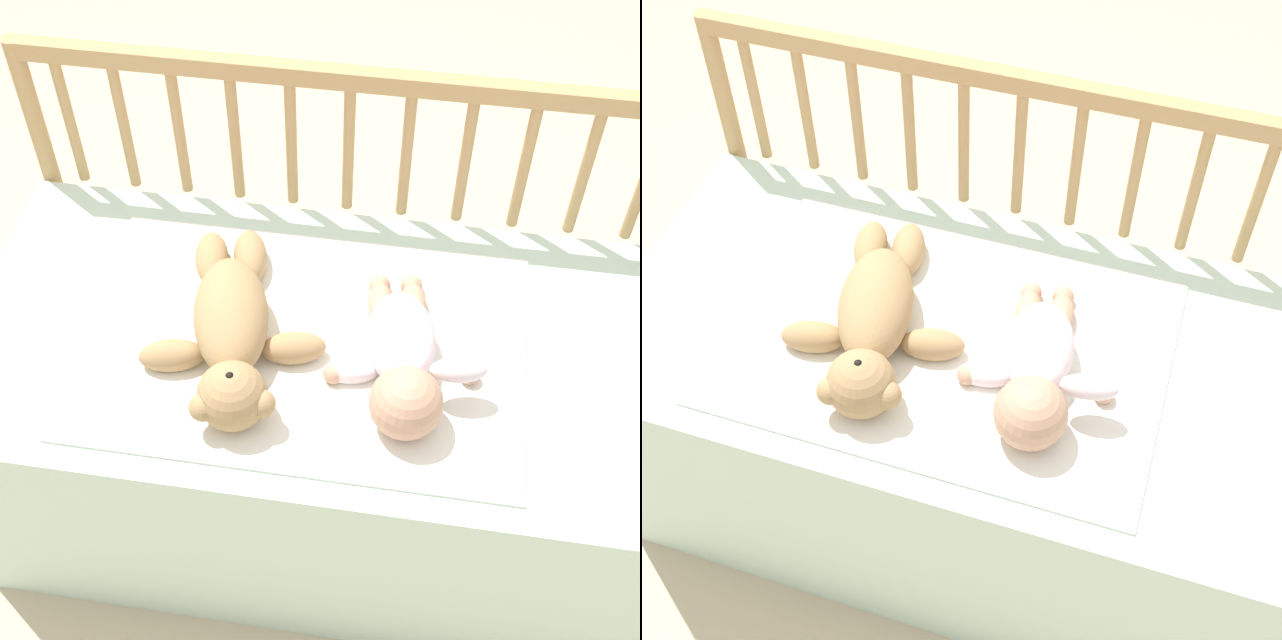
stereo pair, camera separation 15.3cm
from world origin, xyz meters
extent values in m
plane|color=#C6B293|center=(0.00, 0.00, 0.00)|extent=(12.00, 12.00, 0.00)
cube|color=silver|center=(0.00, 0.00, 0.28)|extent=(1.29, 0.65, 0.56)
cylinder|color=tan|center=(-0.63, 0.35, 0.44)|extent=(0.04, 0.04, 0.88)
cube|color=tan|center=(0.00, 0.35, 0.86)|extent=(1.25, 0.03, 0.04)
cylinder|color=tan|center=(-0.55, 0.35, 0.70)|extent=(0.02, 0.02, 0.29)
cylinder|color=tan|center=(-0.44, 0.35, 0.70)|extent=(0.02, 0.02, 0.29)
cylinder|color=tan|center=(-0.33, 0.35, 0.70)|extent=(0.02, 0.02, 0.29)
cylinder|color=tan|center=(-0.22, 0.35, 0.70)|extent=(0.02, 0.02, 0.29)
cylinder|color=tan|center=(-0.11, 0.35, 0.70)|extent=(0.02, 0.02, 0.29)
cylinder|color=tan|center=(0.00, 0.35, 0.70)|extent=(0.02, 0.02, 0.29)
cylinder|color=tan|center=(0.11, 0.35, 0.70)|extent=(0.02, 0.02, 0.29)
cylinder|color=tan|center=(0.22, 0.35, 0.70)|extent=(0.02, 0.02, 0.29)
cylinder|color=tan|center=(0.33, 0.35, 0.70)|extent=(0.02, 0.02, 0.29)
cylinder|color=tan|center=(0.44, 0.35, 0.70)|extent=(0.02, 0.02, 0.29)
cube|color=white|center=(-0.03, -0.02, 0.56)|extent=(0.78, 0.53, 0.01)
ellipsoid|color=tan|center=(-0.15, -0.02, 0.62)|extent=(0.18, 0.28, 0.12)
sphere|color=tan|center=(-0.12, -0.18, 0.62)|extent=(0.12, 0.12, 0.12)
sphere|color=beige|center=(-0.12, -0.18, 0.65)|extent=(0.05, 0.05, 0.05)
sphere|color=black|center=(-0.12, -0.18, 0.67)|extent=(0.02, 0.02, 0.02)
sphere|color=tan|center=(-0.07, -0.19, 0.62)|extent=(0.05, 0.05, 0.05)
sphere|color=tan|center=(-0.16, -0.21, 0.62)|extent=(0.05, 0.05, 0.05)
ellipsoid|color=tan|center=(-0.04, -0.05, 0.59)|extent=(0.12, 0.08, 0.06)
ellipsoid|color=tan|center=(-0.24, -0.10, 0.59)|extent=(0.12, 0.08, 0.06)
ellipsoid|color=tan|center=(-0.16, 0.15, 0.59)|extent=(0.09, 0.14, 0.06)
ellipsoid|color=tan|center=(-0.23, 0.13, 0.59)|extent=(0.09, 0.14, 0.06)
ellipsoid|color=white|center=(0.14, -0.02, 0.61)|extent=(0.14, 0.21, 0.10)
sphere|color=tan|center=(0.16, -0.16, 0.62)|extent=(0.12, 0.12, 0.12)
ellipsoid|color=white|center=(0.24, -0.09, 0.64)|extent=(0.10, 0.06, 0.04)
ellipsoid|color=white|center=(0.06, -0.08, 0.58)|extent=(0.10, 0.06, 0.04)
sphere|color=tan|center=(0.26, -0.05, 0.58)|extent=(0.04, 0.04, 0.04)
sphere|color=tan|center=(0.04, -0.09, 0.58)|extent=(0.04, 0.04, 0.04)
ellipsoid|color=tan|center=(0.16, 0.09, 0.58)|extent=(0.06, 0.10, 0.05)
ellipsoid|color=tan|center=(0.10, 0.08, 0.58)|extent=(0.06, 0.10, 0.05)
sphere|color=tan|center=(0.15, 0.13, 0.58)|extent=(0.04, 0.04, 0.04)
sphere|color=tan|center=(0.09, 0.12, 0.58)|extent=(0.04, 0.04, 0.04)
camera|label=1|loc=(0.15, -0.97, 1.81)|focal=50.00mm
camera|label=2|loc=(0.30, -0.93, 1.81)|focal=50.00mm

